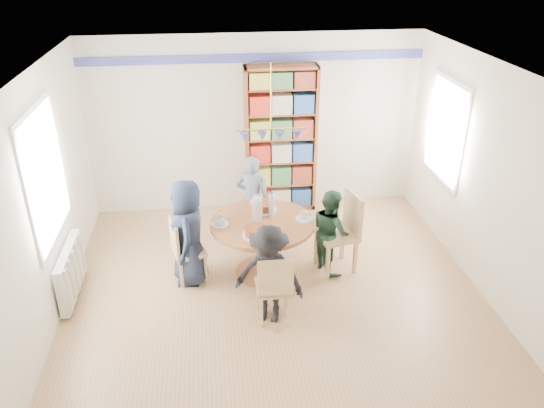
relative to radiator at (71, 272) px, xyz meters
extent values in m
plane|color=tan|center=(2.42, -0.30, -0.35)|extent=(5.00, 5.00, 0.00)
plane|color=white|center=(2.42, -0.30, 2.35)|extent=(5.00, 5.00, 0.00)
plane|color=white|center=(2.42, 2.20, 1.00)|extent=(5.00, 0.00, 5.00)
plane|color=white|center=(2.42, -2.80, 1.00)|extent=(5.00, 0.00, 5.00)
plane|color=white|center=(-0.08, -0.30, 1.00)|extent=(0.00, 5.00, 5.00)
plane|color=white|center=(4.92, -0.30, 1.00)|extent=(0.00, 5.00, 5.00)
cube|color=#383F9A|center=(2.42, 2.18, 2.00)|extent=(5.00, 0.02, 0.12)
cube|color=white|center=(-0.07, 0.00, 1.25)|extent=(0.03, 1.32, 1.52)
cube|color=white|center=(-0.05, 0.00, 1.25)|extent=(0.01, 1.20, 1.40)
cube|color=white|center=(4.90, 1.00, 1.20)|extent=(0.03, 1.12, 1.42)
cube|color=white|center=(4.88, 1.00, 1.20)|extent=(0.01, 1.00, 1.30)
cylinder|color=gold|center=(2.42, 0.20, 1.98)|extent=(0.01, 0.01, 0.75)
cylinder|color=gold|center=(2.42, 0.20, 1.60)|extent=(0.80, 0.02, 0.02)
cone|color=#3E4DAE|center=(2.12, 0.20, 1.52)|extent=(0.11, 0.11, 0.10)
cone|color=#3E4DAE|center=(2.32, 0.20, 1.52)|extent=(0.11, 0.11, 0.10)
cone|color=#3E4DAE|center=(2.52, 0.20, 1.52)|extent=(0.11, 0.11, 0.10)
cone|color=#3E4DAE|center=(2.72, 0.20, 1.52)|extent=(0.11, 0.11, 0.10)
cube|color=silver|center=(0.00, 0.00, 0.00)|extent=(0.10, 1.00, 0.60)
cube|color=silver|center=(0.06, -0.40, 0.00)|extent=(0.02, 0.06, 0.56)
cube|color=silver|center=(0.06, -0.20, 0.00)|extent=(0.02, 0.06, 0.56)
cube|color=silver|center=(0.06, 0.00, 0.00)|extent=(0.02, 0.06, 0.56)
cube|color=silver|center=(0.06, 0.20, 0.00)|extent=(0.02, 0.06, 0.56)
cube|color=silver|center=(0.06, 0.40, 0.00)|extent=(0.02, 0.06, 0.56)
cylinder|color=#955A30|center=(2.31, 0.22, 0.37)|extent=(1.30, 1.30, 0.05)
cylinder|color=#955A30|center=(2.31, 0.22, 0.00)|extent=(0.16, 0.16, 0.70)
cylinder|color=#955A30|center=(2.31, 0.22, -0.33)|extent=(0.70, 0.70, 0.04)
cube|color=#DABB86|center=(1.39, 0.20, 0.06)|extent=(0.46, 0.46, 0.05)
cube|color=#DABB86|center=(1.23, 0.15, 0.28)|extent=(0.13, 0.37, 0.45)
cube|color=#DABB86|center=(1.58, 0.09, -0.16)|extent=(0.04, 0.04, 0.39)
cube|color=#DABB86|center=(1.50, 0.38, -0.16)|extent=(0.04, 0.04, 0.39)
cube|color=#DABB86|center=(1.29, 0.01, -0.16)|extent=(0.04, 0.04, 0.39)
cube|color=#DABB86|center=(1.21, 0.30, -0.16)|extent=(0.04, 0.04, 0.39)
cube|color=#DABB86|center=(3.26, 0.21, 0.15)|extent=(0.55, 0.55, 0.06)
cube|color=#DABB86|center=(3.47, 0.25, 0.43)|extent=(0.14, 0.47, 0.56)
cube|color=#DABB86|center=(3.03, 0.35, -0.11)|extent=(0.05, 0.05, 0.48)
cube|color=#DABB86|center=(3.11, -0.02, -0.11)|extent=(0.05, 0.05, 0.48)
cube|color=#DABB86|center=(3.41, 0.43, -0.11)|extent=(0.05, 0.05, 0.48)
cube|color=#DABB86|center=(3.48, 0.06, -0.11)|extent=(0.05, 0.05, 0.48)
cube|color=#DABB86|center=(2.26, 1.22, 0.05)|extent=(0.46, 0.46, 0.04)
cube|color=#DABB86|center=(2.30, 1.38, 0.27)|extent=(0.37, 0.14, 0.44)
cube|color=#DABB86|center=(2.07, 1.11, -0.16)|extent=(0.04, 0.04, 0.38)
cube|color=#DABB86|center=(2.36, 1.03, -0.16)|extent=(0.04, 0.04, 0.38)
cube|color=#DABB86|center=(2.15, 1.40, -0.16)|extent=(0.04, 0.04, 0.38)
cube|color=#DABB86|center=(2.44, 1.32, -0.16)|extent=(0.04, 0.04, 0.38)
cube|color=#DABB86|center=(2.34, -0.69, 0.06)|extent=(0.39, 0.39, 0.05)
cube|color=#DABB86|center=(2.34, -0.86, 0.29)|extent=(0.39, 0.04, 0.46)
cube|color=#DABB86|center=(2.49, -0.53, -0.15)|extent=(0.04, 0.04, 0.40)
cube|color=#DABB86|center=(2.18, -0.53, -0.15)|extent=(0.04, 0.04, 0.40)
cube|color=#DABB86|center=(2.49, -0.85, -0.15)|extent=(0.04, 0.04, 0.40)
cube|color=#DABB86|center=(2.18, -0.85, -0.15)|extent=(0.04, 0.04, 0.40)
imported|color=#182035|center=(1.40, 0.18, 0.33)|extent=(0.44, 0.67, 1.37)
imported|color=#1C3827|center=(3.18, 0.21, 0.21)|extent=(0.55, 0.63, 1.13)
imported|color=gray|center=(2.26, 1.09, 0.29)|extent=(0.55, 0.45, 1.28)
imported|color=black|center=(2.29, -0.71, 0.25)|extent=(0.88, 0.69, 1.19)
cube|color=brown|center=(2.27, 2.04, 0.78)|extent=(0.04, 0.32, 2.26)
cube|color=brown|center=(3.31, 2.04, 0.78)|extent=(0.04, 0.32, 2.26)
cube|color=brown|center=(2.79, 2.04, 1.89)|extent=(1.08, 0.32, 0.04)
cube|color=brown|center=(2.79, 2.04, -0.32)|extent=(1.08, 0.32, 0.06)
cube|color=brown|center=(2.79, 2.19, 0.78)|extent=(1.08, 0.02, 2.26)
cube|color=brown|center=(2.79, 2.04, 0.08)|extent=(1.01, 0.30, 0.03)
cube|color=brown|center=(2.79, 2.04, 0.46)|extent=(1.01, 0.30, 0.03)
cube|color=brown|center=(2.79, 2.04, 0.84)|extent=(1.01, 0.30, 0.03)
cube|color=brown|center=(2.79, 2.04, 1.21)|extent=(1.01, 0.30, 0.03)
cube|color=brown|center=(2.79, 2.04, 1.59)|extent=(1.01, 0.30, 0.03)
cube|color=red|center=(2.47, 2.02, -0.15)|extent=(0.30, 0.24, 0.28)
cube|color=silver|center=(2.79, 2.02, -0.15)|extent=(0.30, 0.24, 0.28)
cube|color=#295599|center=(3.11, 2.02, -0.15)|extent=(0.30, 0.24, 0.28)
cube|color=#C2C44E|center=(2.47, 2.02, 0.23)|extent=(0.30, 0.24, 0.28)
cube|color=#3E7045|center=(2.79, 2.02, 0.23)|extent=(0.30, 0.24, 0.28)
cube|color=maroon|center=(3.11, 2.02, 0.23)|extent=(0.30, 0.24, 0.28)
cube|color=red|center=(2.47, 2.02, 0.61)|extent=(0.30, 0.24, 0.28)
cube|color=silver|center=(2.79, 2.02, 0.61)|extent=(0.30, 0.24, 0.28)
cube|color=#295599|center=(3.11, 2.02, 0.61)|extent=(0.30, 0.24, 0.28)
cube|color=#C2C44E|center=(2.47, 2.02, 0.99)|extent=(0.30, 0.24, 0.28)
cube|color=#3E7045|center=(2.79, 2.02, 0.99)|extent=(0.30, 0.24, 0.28)
cube|color=maroon|center=(3.11, 2.02, 0.99)|extent=(0.30, 0.24, 0.28)
cube|color=red|center=(2.47, 2.02, 1.37)|extent=(0.30, 0.24, 0.28)
cube|color=silver|center=(2.79, 2.02, 1.37)|extent=(0.30, 0.24, 0.28)
cube|color=#295599|center=(3.11, 2.02, 1.37)|extent=(0.30, 0.24, 0.28)
cube|color=#C2C44E|center=(2.47, 2.02, 1.72)|extent=(0.30, 0.24, 0.23)
cube|color=#3E7045|center=(2.79, 2.02, 1.72)|extent=(0.30, 0.24, 0.23)
cube|color=maroon|center=(3.11, 2.02, 1.72)|extent=(0.30, 0.24, 0.23)
cylinder|color=white|center=(2.26, 0.31, 0.53)|extent=(0.13, 0.13, 0.26)
sphere|color=white|center=(2.26, 0.31, 0.66)|extent=(0.10, 0.10, 0.10)
cylinder|color=silver|center=(2.44, 0.35, 0.55)|extent=(0.08, 0.08, 0.31)
cylinder|color=#3E4DAE|center=(2.44, 0.35, 0.72)|extent=(0.03, 0.03, 0.03)
cylinder|color=white|center=(2.36, 0.53, 0.41)|extent=(0.33, 0.33, 0.01)
cylinder|color=brown|center=(2.36, 0.53, 0.46)|extent=(0.26, 0.26, 0.10)
cylinder|color=white|center=(2.20, -0.11, 0.41)|extent=(0.33, 0.33, 0.01)
cylinder|color=brown|center=(2.20, -0.11, 0.46)|extent=(0.26, 0.26, 0.10)
cylinder|color=white|center=(1.79, 0.22, 0.41)|extent=(0.22, 0.22, 0.01)
imported|color=white|center=(1.79, 0.22, 0.45)|extent=(0.13, 0.13, 0.11)
cylinder|color=white|center=(2.83, 0.22, 0.41)|extent=(0.22, 0.22, 0.01)
imported|color=white|center=(2.83, 0.22, 0.45)|extent=(0.11, 0.11, 0.10)
cylinder|color=white|center=(2.31, 0.74, 0.41)|extent=(0.22, 0.22, 0.01)
imported|color=white|center=(2.31, 0.74, 0.45)|extent=(0.13, 0.13, 0.11)
cylinder|color=white|center=(2.31, -0.30, 0.41)|extent=(0.22, 0.22, 0.01)
imported|color=white|center=(2.31, -0.30, 0.45)|extent=(0.11, 0.11, 0.10)
camera|label=1|loc=(1.73, -5.49, 3.55)|focal=35.00mm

